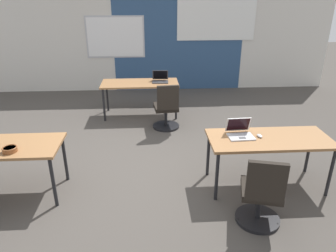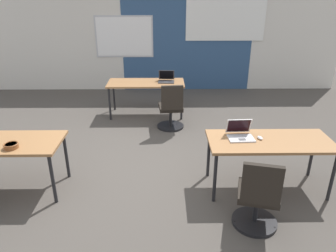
{
  "view_description": "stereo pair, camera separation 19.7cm",
  "coord_description": "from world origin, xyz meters",
  "px_view_note": "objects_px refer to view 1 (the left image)",
  "views": [
    {
      "loc": [
        0.18,
        -4.24,
        2.5
      ],
      "look_at": [
        0.43,
        -0.32,
        0.8
      ],
      "focal_mm": 33.78,
      "sensor_mm": 36.0,
      "label": 1
    },
    {
      "loc": [
        0.38,
        -4.25,
        2.5
      ],
      "look_at": [
        0.43,
        -0.32,
        0.8
      ],
      "focal_mm": 33.78,
      "sensor_mm": 36.0,
      "label": 2
    }
  ],
  "objects_px": {
    "snack_bowl": "(10,149)",
    "mouse_near_right_inner": "(260,136)",
    "desk_near_right": "(269,142)",
    "laptop_near_right_inner": "(240,132)",
    "chair_far_right": "(166,110)",
    "desk_far_center": "(140,85)",
    "laptop_far_right": "(160,79)",
    "chair_near_right_inner": "(261,197)"
  },
  "relations": [
    {
      "from": "laptop_far_right",
      "to": "snack_bowl",
      "type": "relative_size",
      "value": 1.95
    },
    {
      "from": "desk_far_center",
      "to": "chair_far_right",
      "type": "relative_size",
      "value": 1.74
    },
    {
      "from": "desk_far_center",
      "to": "snack_bowl",
      "type": "relative_size",
      "value": 9.01
    },
    {
      "from": "laptop_near_right_inner",
      "to": "mouse_near_right_inner",
      "type": "height_order",
      "value": "laptop_near_right_inner"
    },
    {
      "from": "desk_near_right",
      "to": "laptop_near_right_inner",
      "type": "height_order",
      "value": "laptop_near_right_inner"
    },
    {
      "from": "desk_near_right",
      "to": "snack_bowl",
      "type": "bearing_deg",
      "value": -176.79
    },
    {
      "from": "laptop_near_right_inner",
      "to": "chair_near_right_inner",
      "type": "relative_size",
      "value": 0.37
    },
    {
      "from": "laptop_near_right_inner",
      "to": "chair_far_right",
      "type": "distance_m",
      "value": 2.15
    },
    {
      "from": "laptop_near_right_inner",
      "to": "laptop_far_right",
      "type": "xyz_separation_m",
      "value": [
        -0.95,
        2.76,
        -0.0
      ]
    },
    {
      "from": "snack_bowl",
      "to": "mouse_near_right_inner",
      "type": "bearing_deg",
      "value": 3.98
    },
    {
      "from": "desk_far_center",
      "to": "laptop_near_right_inner",
      "type": "height_order",
      "value": "laptop_near_right_inner"
    },
    {
      "from": "mouse_near_right_inner",
      "to": "snack_bowl",
      "type": "xyz_separation_m",
      "value": [
        -3.12,
        -0.22,
        0.02
      ]
    },
    {
      "from": "mouse_near_right_inner",
      "to": "chair_far_right",
      "type": "height_order",
      "value": "chair_far_right"
    },
    {
      "from": "snack_bowl",
      "to": "desk_near_right",
      "type": "bearing_deg",
      "value": 3.21
    },
    {
      "from": "desk_far_center",
      "to": "chair_near_right_inner",
      "type": "xyz_separation_m",
      "value": [
        1.41,
        -3.6,
        -0.28
      ]
    },
    {
      "from": "laptop_near_right_inner",
      "to": "mouse_near_right_inner",
      "type": "bearing_deg",
      "value": -14.8
    },
    {
      "from": "snack_bowl",
      "to": "laptop_near_right_inner",
      "type": "bearing_deg",
      "value": 5.38
    },
    {
      "from": "mouse_near_right_inner",
      "to": "snack_bowl",
      "type": "bearing_deg",
      "value": -176.02
    },
    {
      "from": "laptop_near_right_inner",
      "to": "chair_near_right_inner",
      "type": "distance_m",
      "value": 0.97
    },
    {
      "from": "chair_near_right_inner",
      "to": "laptop_far_right",
      "type": "xyz_separation_m",
      "value": [
        -0.98,
        3.64,
        0.39
      ]
    },
    {
      "from": "laptop_near_right_inner",
      "to": "chair_far_right",
      "type": "xyz_separation_m",
      "value": [
        -0.86,
        1.93,
        -0.39
      ]
    },
    {
      "from": "laptop_far_right",
      "to": "snack_bowl",
      "type": "distance_m",
      "value": 3.59
    },
    {
      "from": "chair_far_right",
      "to": "snack_bowl",
      "type": "relative_size",
      "value": 5.18
    },
    {
      "from": "desk_far_center",
      "to": "laptop_far_right",
      "type": "distance_m",
      "value": 0.44
    },
    {
      "from": "chair_far_right",
      "to": "chair_near_right_inner",
      "type": "bearing_deg",
      "value": 102.23
    },
    {
      "from": "desk_near_right",
      "to": "chair_near_right_inner",
      "type": "bearing_deg",
      "value": -113.32
    },
    {
      "from": "laptop_near_right_inner",
      "to": "chair_near_right_inner",
      "type": "height_order",
      "value": "laptop_near_right_inner"
    },
    {
      "from": "desk_far_center",
      "to": "mouse_near_right_inner",
      "type": "distance_m",
      "value": 3.21
    },
    {
      "from": "mouse_near_right_inner",
      "to": "snack_bowl",
      "type": "relative_size",
      "value": 0.62
    },
    {
      "from": "desk_far_center",
      "to": "chair_far_right",
      "type": "bearing_deg",
      "value": -56.81
    },
    {
      "from": "mouse_near_right_inner",
      "to": "chair_far_right",
      "type": "relative_size",
      "value": 0.12
    },
    {
      "from": "desk_far_center",
      "to": "mouse_near_right_inner",
      "type": "relative_size",
      "value": 14.59
    },
    {
      "from": "mouse_near_right_inner",
      "to": "desk_far_center",
      "type": "bearing_deg",
      "value": 120.43
    },
    {
      "from": "laptop_near_right_inner",
      "to": "desk_far_center",
      "type": "bearing_deg",
      "value": 114.14
    },
    {
      "from": "mouse_near_right_inner",
      "to": "laptop_far_right",
      "type": "xyz_separation_m",
      "value": [
        -1.19,
        2.81,
        0.03
      ]
    },
    {
      "from": "laptop_far_right",
      "to": "snack_bowl",
      "type": "xyz_separation_m",
      "value": [
        -1.92,
        -3.03,
        -0.01
      ]
    },
    {
      "from": "laptop_far_right",
      "to": "mouse_near_right_inner",
      "type": "bearing_deg",
      "value": -63.77
    },
    {
      "from": "desk_far_center",
      "to": "mouse_near_right_inner",
      "type": "height_order",
      "value": "mouse_near_right_inner"
    },
    {
      "from": "mouse_near_right_inner",
      "to": "chair_near_right_inner",
      "type": "relative_size",
      "value": 0.12
    },
    {
      "from": "laptop_near_right_inner",
      "to": "snack_bowl",
      "type": "distance_m",
      "value": 2.88
    },
    {
      "from": "chair_far_right",
      "to": "desk_far_center",
      "type": "bearing_deg",
      "value": -62.22
    },
    {
      "from": "laptop_near_right_inner",
      "to": "laptop_far_right",
      "type": "relative_size",
      "value": 0.99
    }
  ]
}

